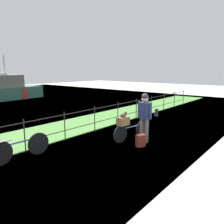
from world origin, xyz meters
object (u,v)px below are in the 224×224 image
at_px(bicycle_main, 131,131).
at_px(moored_boat_near, 6,90).
at_px(cyclist_person, 145,113).
at_px(backpack_on_paving, 141,141).
at_px(wooden_crate, 123,121).
at_px(terrier_dog, 124,115).
at_px(mooring_bollard, 156,113).
at_px(bicycle_parked, 20,148).

xyz_separation_m(bicycle_main, moored_boat_near, (2.24, 14.03, 0.41)).
relative_size(cyclist_person, backpack_on_paving, 4.21).
xyz_separation_m(wooden_crate, moored_boat_near, (2.64, 13.97, -0.00)).
bearing_deg(terrier_dog, cyclist_person, -47.99).
xyz_separation_m(wooden_crate, mooring_bollard, (4.55, 1.19, -0.54)).
distance_m(wooden_crate, moored_boat_near, 14.21).
xyz_separation_m(bicycle_main, wooden_crate, (-0.40, 0.06, 0.42)).
distance_m(terrier_dog, moored_boat_near, 14.21).
relative_size(cyclist_person, moored_boat_near, 0.29).
bearing_deg(cyclist_person, bicycle_parked, 152.62).
bearing_deg(bicycle_parked, backpack_on_paving, -33.26).
bearing_deg(cyclist_person, mooring_bollard, 23.03).
relative_size(cyclist_person, bicycle_parked, 0.97).
distance_m(bicycle_main, backpack_on_paving, 0.76).
bearing_deg(backpack_on_paving, terrier_dog, 114.19).
xyz_separation_m(bicycle_main, bicycle_parked, (-3.42, 1.35, 0.02)).
bearing_deg(mooring_bollard, cyclist_person, -156.97).
xyz_separation_m(mooring_bollard, moored_boat_near, (-1.91, 12.78, 0.54)).
bearing_deg(backpack_on_paving, wooden_crate, 116.19).
bearing_deg(terrier_dog, wooden_crate, 171.07).
bearing_deg(bicycle_main, cyclist_person, -77.86).
relative_size(bicycle_main, bicycle_parked, 0.98).
bearing_deg(terrier_dog, backpack_on_paving, -90.39).
height_order(bicycle_parked, moored_boat_near, moored_boat_near).
xyz_separation_m(cyclist_person, backpack_on_paving, (-0.48, -0.17, -0.80)).
bearing_deg(cyclist_person, backpack_on_paving, -160.75).
relative_size(bicycle_main, moored_boat_near, 0.29).
height_order(backpack_on_paving, mooring_bollard, same).
xyz_separation_m(bicycle_main, backpack_on_paving, (-0.38, -0.64, -0.12)).
distance_m(bicycle_main, bicycle_parked, 3.67).
bearing_deg(wooden_crate, terrier_dog, -8.93).
bearing_deg(bicycle_parked, moored_boat_near, 65.96).
bearing_deg(mooring_bollard, moored_boat_near, 98.51).
xyz_separation_m(wooden_crate, backpack_on_paving, (0.02, -0.70, -0.54)).
bearing_deg(bicycle_main, bicycle_parked, 158.43).
relative_size(bicycle_parked, moored_boat_near, 0.29).
bearing_deg(terrier_dog, mooring_bollard, 14.74).
bearing_deg(wooden_crate, bicycle_main, -8.93).
distance_m(bicycle_parked, moored_boat_near, 13.89).
distance_m(backpack_on_paving, bicycle_parked, 3.63).
bearing_deg(bicycle_parked, mooring_bollard, -0.76).
bearing_deg(wooden_crate, bicycle_parked, 156.88).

